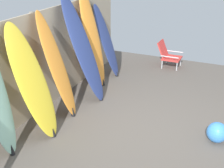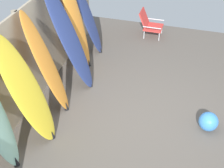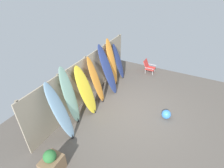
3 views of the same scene
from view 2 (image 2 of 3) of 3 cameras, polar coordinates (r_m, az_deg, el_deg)
name	(u,v)px [view 2 (image 2 of 3)]	position (r m, az deg, el deg)	size (l,w,h in m)	color
ground	(139,123)	(5.41, 4.95, -7.14)	(7.68, 7.68, 0.00)	#5B544C
fence_back	(26,61)	(5.48, -15.51, 4.08)	(6.08, 0.11, 1.80)	tan
surfboard_yellow_2	(27,92)	(4.77, -15.31, -1.35)	(0.60, 0.75, 1.81)	yellow
surfboard_orange_3	(47,65)	(5.25, -11.84, 3.42)	(0.53, 0.69, 1.87)	orange
surfboard_navy_4	(69,38)	(5.76, -7.82, 8.30)	(0.58, 0.88, 2.06)	navy
surfboard_orange_5	(75,21)	(6.37, -6.70, 11.39)	(0.54, 0.62, 2.08)	orange
surfboard_navy_6	(88,18)	(6.95, -4.38, 11.88)	(0.49, 0.64, 1.66)	navy
beach_chair	(149,23)	(7.89, 6.83, 10.93)	(0.50, 0.56, 0.64)	silver
beach_ball	(208,122)	(5.43, 17.23, -6.57)	(0.32, 0.32, 0.32)	#3F8CE5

